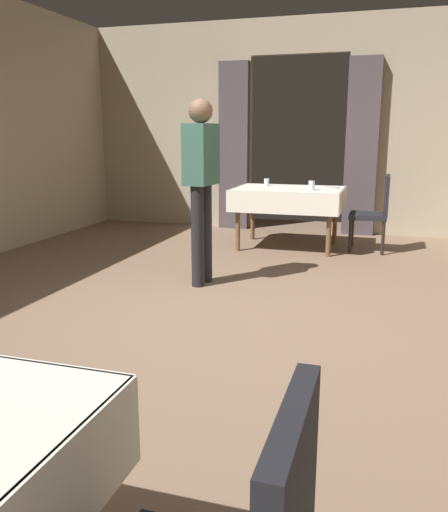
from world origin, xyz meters
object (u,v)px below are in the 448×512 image
(plate_mid_b, at_px, (331,188))
(glass_mid_c, at_px, (312,185))
(glass_mid_a, at_px, (267,182))
(chair_mid_right, at_px, (376,210))
(dining_table_mid, at_px, (289,196))
(person_diner_standing_aside, at_px, (201,177))

(plate_mid_b, relative_size, glass_mid_c, 1.87)
(glass_mid_a, bearing_deg, chair_mid_right, -3.83)
(chair_mid_right, bearing_deg, glass_mid_c, -161.20)
(glass_mid_a, bearing_deg, plate_mid_b, -0.30)
(dining_table_mid, height_order, person_diner_standing_aside, person_diner_standing_aside)
(dining_table_mid, height_order, chair_mid_right, chair_mid_right)
(dining_table_mid, relative_size, plate_mid_b, 6.23)
(chair_mid_right, distance_m, glass_mid_c, 0.84)
(dining_table_mid, height_order, plate_mid_b, plate_mid_b)
(dining_table_mid, height_order, glass_mid_c, glass_mid_c)
(person_diner_standing_aside, bearing_deg, plate_mid_b, 64.48)
(chair_mid_right, bearing_deg, glass_mid_a, 176.17)
(dining_table_mid, xyz_separation_m, chair_mid_right, (1.05, 0.08, -0.14))
(dining_table_mid, relative_size, glass_mid_a, 13.48)
(plate_mid_b, relative_size, person_diner_standing_aside, 0.12)
(chair_mid_right, xyz_separation_m, plate_mid_b, (-0.55, 0.09, 0.24))
(glass_mid_a, bearing_deg, dining_table_mid, -28.06)
(glass_mid_a, bearing_deg, glass_mid_c, -29.00)
(glass_mid_a, xyz_separation_m, plate_mid_b, (0.82, -0.00, -0.04))
(plate_mid_b, bearing_deg, person_diner_standing_aside, -115.52)
(chair_mid_right, distance_m, glass_mid_a, 1.40)
(dining_table_mid, xyz_separation_m, plate_mid_b, (0.50, 0.17, 0.10))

